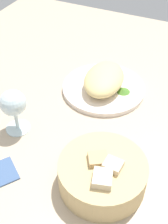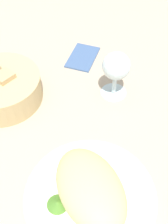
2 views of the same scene
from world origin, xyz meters
The scene contains 7 objects.
ground_plane centered at (0.00, 0.00, -1.00)cm, with size 140.00×140.00×2.00cm, color tan.
plate centered at (-16.85, -7.68, 0.70)cm, with size 24.54×24.54×1.40cm, color silver.
omelette centered at (-16.85, -7.68, 4.08)cm, with size 17.54×11.20×5.36cm, color #E1C880.
lettuce_garnish centered at (-16.83, -1.49, 1.97)cm, with size 3.92×3.92×1.14cm, color #4C822B.
bread_basket centered at (14.04, 4.58, 3.44)cm, with size 18.84×18.84×8.20cm.
wine_glass_near centered at (7.64, -21.66, 8.04)cm, with size 6.58×6.58×12.06cm.
folded_napkin centered at (22.99, -18.29, 0.40)cm, with size 11.00×7.00×0.80cm, color #415D8A.
Camera 2 is at (-37.99, 0.40, 51.71)cm, focal length 46.10 mm.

